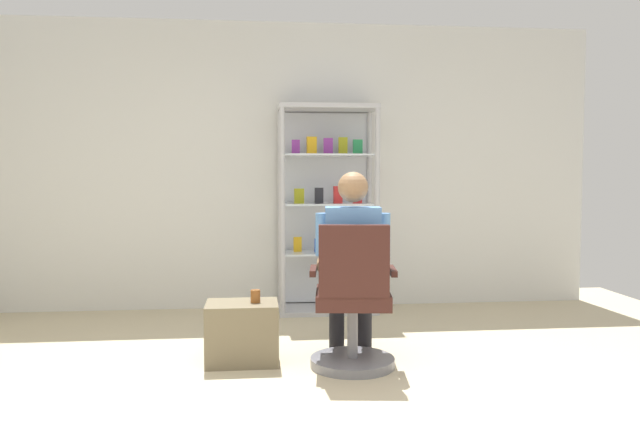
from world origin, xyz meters
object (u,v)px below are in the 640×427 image
object	(u,v)px
tea_glass	(255,296)
display_cabinet_main	(327,207)
seated_shopkeeper	(352,258)
office_chair	(353,310)
storage_crate	(242,333)

from	to	relation	value
tea_glass	display_cabinet_main	bearing A→B (deg)	67.07
tea_glass	seated_shopkeeper	bearing A→B (deg)	-4.74
display_cabinet_main	tea_glass	bearing A→B (deg)	-112.93
office_chair	storage_crate	distance (m)	0.78
office_chair	seated_shopkeeper	world-z (taller)	seated_shopkeeper
storage_crate	office_chair	bearing A→B (deg)	-17.19
storage_crate	tea_glass	size ratio (longest dim) A/B	5.63
display_cabinet_main	tea_glass	world-z (taller)	display_cabinet_main
office_chair	seated_shopkeeper	xyz separation A→B (m)	(0.02, 0.16, 0.32)
tea_glass	office_chair	bearing A→B (deg)	-18.91
office_chair	tea_glass	xyz separation A→B (m)	(-0.63, 0.22, 0.06)
storage_crate	tea_glass	world-z (taller)	tea_glass
office_chair	storage_crate	bearing A→B (deg)	162.81
office_chair	storage_crate	world-z (taller)	office_chair
display_cabinet_main	storage_crate	bearing A→B (deg)	-115.77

